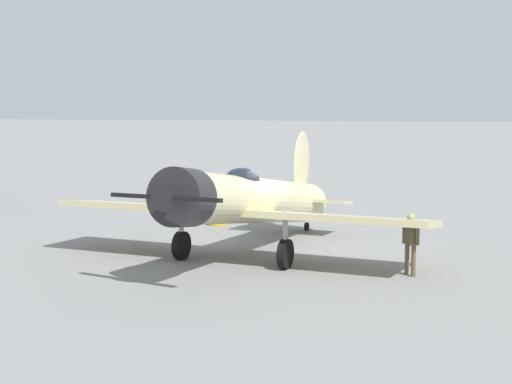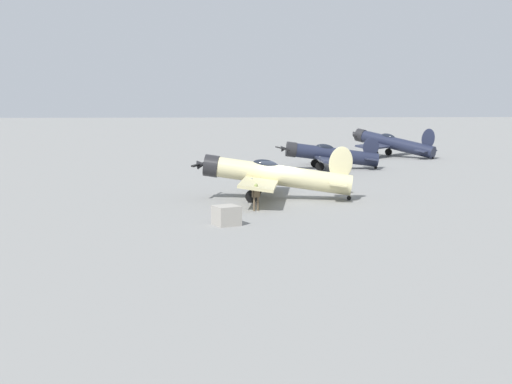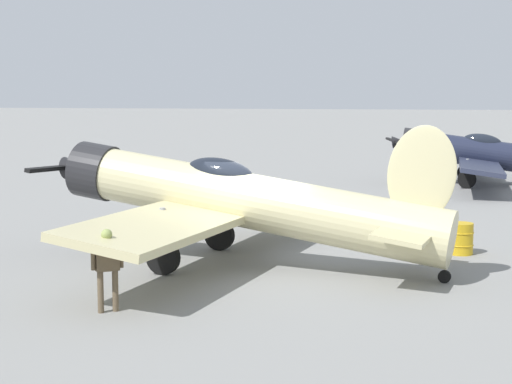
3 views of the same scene
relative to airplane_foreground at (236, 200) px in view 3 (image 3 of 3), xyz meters
name	(u,v)px [view 3 (image 3 of 3)]	position (x,y,z in m)	size (l,w,h in m)	color
ground_plane	(256,267)	(0.07, 0.50, -1.59)	(400.00, 400.00, 0.00)	gray
airplane_foreground	(236,200)	(0.00, 0.00, 0.00)	(10.89, 10.38, 3.53)	beige
airplane_mid_apron	(490,155)	(-19.08, 6.75, -0.23)	(12.40, 9.58, 2.99)	#1E2338
ground_crew_mechanic	(107,262)	(4.59, -1.29, -0.62)	(0.44, 0.51, 1.59)	brown
fuel_drum	(461,239)	(-2.64, 5.27, -1.18)	(0.67, 0.67, 0.81)	gold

